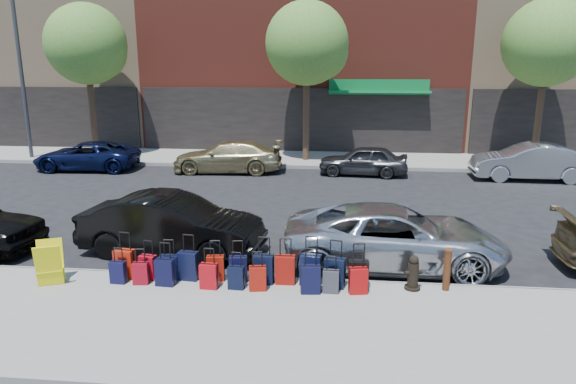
# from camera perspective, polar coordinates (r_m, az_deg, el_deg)

# --- Properties ---
(ground) EXTENTS (120.00, 120.00, 0.00)m
(ground) POSITION_cam_1_polar(r_m,az_deg,el_deg) (15.60, -2.19, -3.25)
(ground) COLOR black
(ground) RESTS_ON ground
(sidewalk_near) EXTENTS (60.00, 4.00, 0.15)m
(sidewalk_near) POSITION_cam_1_polar(r_m,az_deg,el_deg) (9.66, -7.66, -14.38)
(sidewalk_near) COLOR gray
(sidewalk_near) RESTS_ON ground
(sidewalk_far) EXTENTS (60.00, 4.00, 0.15)m
(sidewalk_far) POSITION_cam_1_polar(r_m,az_deg,el_deg) (25.25, 0.92, 3.70)
(sidewalk_far) COLOR gray
(sidewalk_far) RESTS_ON ground
(curb_near) EXTENTS (60.00, 0.08, 0.15)m
(curb_near) POSITION_cam_1_polar(r_m,az_deg,el_deg) (11.43, -5.32, -9.60)
(curb_near) COLOR gray
(curb_near) RESTS_ON ground
(curb_far) EXTENTS (60.00, 0.08, 0.15)m
(curb_far) POSITION_cam_1_polar(r_m,az_deg,el_deg) (23.27, 0.50, 2.80)
(curb_far) COLOR gray
(curb_far) RESTS_ON ground
(building_left) EXTENTS (15.00, 12.12, 16.00)m
(building_left) POSITION_cam_1_polar(r_m,az_deg,el_deg) (37.53, -24.35, 18.07)
(building_left) COLOR tan
(building_left) RESTS_ON ground
(tree_left) EXTENTS (3.80, 3.80, 7.27)m
(tree_left) POSITION_cam_1_polar(r_m,az_deg,el_deg) (27.03, -21.21, 14.85)
(tree_left) COLOR black
(tree_left) RESTS_ON sidewalk_far
(tree_center) EXTENTS (3.80, 3.80, 7.27)m
(tree_center) POSITION_cam_1_polar(r_m,az_deg,el_deg) (24.29, 2.44, 15.93)
(tree_center) COLOR black
(tree_center) RESTS_ON sidewalk_far
(tree_right) EXTENTS (3.80, 3.80, 7.27)m
(tree_right) POSITION_cam_1_polar(r_m,az_deg,el_deg) (25.88, 27.15, 14.33)
(tree_right) COLOR black
(tree_right) RESTS_ON sidewalk_far
(streetlight) EXTENTS (2.59, 0.18, 8.00)m
(streetlight) POSITION_cam_1_polar(r_m,az_deg,el_deg) (27.85, -27.26, 12.65)
(streetlight) COLOR #333338
(streetlight) RESTS_ON sidewalk_far
(suitcase_front_0) EXTENTS (0.44, 0.28, 1.02)m
(suitcase_front_0) POSITION_cam_1_polar(r_m,az_deg,el_deg) (11.70, -17.67, -7.59)
(suitcase_front_0) COLOR #AF1E0B
(suitcase_front_0) RESTS_ON sidewalk_near
(suitcase_front_1) EXTENTS (0.39, 0.26, 0.86)m
(suitcase_front_1) POSITION_cam_1_polar(r_m,az_deg,el_deg) (11.51, -15.27, -8.05)
(suitcase_front_1) COLOR #A50A17
(suitcase_front_1) RESTS_ON sidewalk_near
(suitcase_front_2) EXTENTS (0.38, 0.23, 0.90)m
(suitcase_front_2) POSITION_cam_1_polar(r_m,az_deg,el_deg) (11.34, -13.06, -8.18)
(suitcase_front_2) COLOR black
(suitcase_front_2) RESTS_ON sidewalk_near
(suitcase_front_3) EXTENTS (0.43, 0.27, 1.00)m
(suitcase_front_3) POSITION_cam_1_polar(r_m,az_deg,el_deg) (11.27, -11.01, -8.04)
(suitcase_front_3) COLOR black
(suitcase_front_3) RESTS_ON sidewalk_near
(suitcase_front_4) EXTENTS (0.39, 0.25, 0.89)m
(suitcase_front_4) POSITION_cam_1_polar(r_m,az_deg,el_deg) (11.14, -8.06, -8.37)
(suitcase_front_4) COLOR maroon
(suitcase_front_4) RESTS_ON sidewalk_near
(suitcase_front_5) EXTENTS (0.40, 0.25, 0.90)m
(suitcase_front_5) POSITION_cam_1_polar(r_m,az_deg,el_deg) (11.04, -5.56, -8.49)
(suitcase_front_5) COLOR black
(suitcase_front_5) RESTS_ON sidewalk_near
(suitcase_front_6) EXTENTS (0.43, 0.25, 1.01)m
(suitcase_front_6) POSITION_cam_1_polar(r_m,az_deg,el_deg) (10.91, -2.73, -8.53)
(suitcase_front_6) COLOR black
(suitcase_front_6) RESTS_ON sidewalk_near
(suitcase_front_7) EXTENTS (0.41, 0.23, 0.99)m
(suitcase_front_7) POSITION_cam_1_polar(r_m,az_deg,el_deg) (10.88, -0.30, -8.61)
(suitcase_front_7) COLOR maroon
(suitcase_front_7) RESTS_ON sidewalk_near
(suitcase_front_8) EXTENTS (0.46, 0.29, 1.04)m
(suitcase_front_8) POSITION_cam_1_polar(r_m,az_deg,el_deg) (10.84, 2.52, -8.61)
(suitcase_front_8) COLOR black
(suitcase_front_8) RESTS_ON sidewalk_near
(suitcase_front_9) EXTENTS (0.46, 0.31, 1.01)m
(suitcase_front_9) POSITION_cam_1_polar(r_m,az_deg,el_deg) (10.76, 5.22, -8.91)
(suitcase_front_9) COLOR black
(suitcase_front_9) RESTS_ON sidewalk_near
(suitcase_front_10) EXTENTS (0.41, 0.24, 0.96)m
(suitcase_front_10) POSITION_cam_1_polar(r_m,az_deg,el_deg) (10.77, 7.84, -9.05)
(suitcase_front_10) COLOR black
(suitcase_front_10) RESTS_ON sidewalk_near
(suitcase_back_0) EXTENTS (0.33, 0.21, 0.78)m
(suitcase_back_0) POSITION_cam_1_polar(r_m,az_deg,el_deg) (11.50, -18.34, -8.44)
(suitcase_back_0) COLOR black
(suitcase_back_0) RESTS_ON sidewalk_near
(suitcase_back_1) EXTENTS (0.34, 0.22, 0.77)m
(suitcase_back_1) POSITION_cam_1_polar(r_m,az_deg,el_deg) (11.32, -16.04, -8.65)
(suitcase_back_1) COLOR maroon
(suitcase_back_1) RESTS_ON sidewalk_near
(suitcase_back_2) EXTENTS (0.40, 0.25, 0.92)m
(suitcase_back_2) POSITION_cam_1_polar(r_m,az_deg,el_deg) (11.11, -13.49, -8.65)
(suitcase_back_2) COLOR black
(suitcase_back_2) RESTS_ON sidewalk_near
(suitcase_back_4) EXTENTS (0.37, 0.23, 0.86)m
(suitcase_back_4) POSITION_cam_1_polar(r_m,az_deg,el_deg) (10.80, -8.77, -9.20)
(suitcase_back_4) COLOR #AA0A12
(suitcase_back_4) RESTS_ON sidewalk_near
(suitcase_back_5) EXTENTS (0.34, 0.21, 0.78)m
(suitcase_back_5) POSITION_cam_1_polar(r_m,az_deg,el_deg) (10.72, -5.78, -9.42)
(suitcase_back_5) COLOR black
(suitcase_back_5) RESTS_ON sidewalk_near
(suitcase_back_6) EXTENTS (0.37, 0.26, 0.82)m
(suitcase_back_6) POSITION_cam_1_polar(r_m,az_deg,el_deg) (10.62, -3.39, -9.55)
(suitcase_back_6) COLOR maroon
(suitcase_back_6) RESTS_ON sidewalk_near
(suitcase_back_8) EXTENTS (0.41, 0.26, 0.93)m
(suitcase_back_8) POSITION_cam_1_polar(r_m,az_deg,el_deg) (10.48, 2.52, -9.66)
(suitcase_back_8) COLOR black
(suitcase_back_8) RESTS_ON sidewalk_near
(suitcase_back_9) EXTENTS (0.33, 0.20, 0.77)m
(suitcase_back_9) POSITION_cam_1_polar(r_m,az_deg,el_deg) (10.54, 4.78, -9.86)
(suitcase_back_9) COLOR #343338
(suitcase_back_9) RESTS_ON sidewalk_near
(suitcase_back_10) EXTENTS (0.39, 0.27, 0.87)m
(suitcase_back_10) POSITION_cam_1_polar(r_m,az_deg,el_deg) (10.56, 7.80, -9.71)
(suitcase_back_10) COLOR #A20A0B
(suitcase_back_10) RESTS_ON sidewalk_near
(fire_hydrant) EXTENTS (0.38, 0.33, 0.73)m
(fire_hydrant) POSITION_cam_1_polar(r_m,az_deg,el_deg) (10.92, 13.73, -8.80)
(fire_hydrant) COLOR black
(fire_hydrant) RESTS_ON sidewalk_near
(bollard) EXTENTS (0.16, 0.16, 0.87)m
(bollard) POSITION_cam_1_polar(r_m,az_deg,el_deg) (11.01, 17.26, -8.21)
(bollard) COLOR #38190C
(bollard) RESTS_ON sidewalk_near
(display_rack) EXTENTS (0.69, 0.72, 0.91)m
(display_rack) POSITION_cam_1_polar(r_m,az_deg,el_deg) (11.89, -24.97, -7.24)
(display_rack) COLOR yellow
(display_rack) RESTS_ON sidewalk_near
(car_near_1) EXTENTS (4.68, 2.04, 1.50)m
(car_near_1) POSITION_cam_1_polar(r_m,az_deg,el_deg) (13.11, -12.76, -3.61)
(car_near_1) COLOR black
(car_near_1) RESTS_ON ground
(car_near_2) EXTENTS (5.18, 2.45, 1.43)m
(car_near_2) POSITION_cam_1_polar(r_m,az_deg,el_deg) (12.31, 11.78, -4.89)
(car_near_2) COLOR silver
(car_near_2) RESTS_ON ground
(car_far_0) EXTENTS (4.61, 2.27, 1.26)m
(car_far_0) POSITION_cam_1_polar(r_m,az_deg,el_deg) (24.63, -21.47, 3.76)
(car_far_0) COLOR #0D1439
(car_far_0) RESTS_ON ground
(car_far_1) EXTENTS (4.83, 2.14, 1.38)m
(car_far_1) POSITION_cam_1_polar(r_m,az_deg,el_deg) (22.59, -6.71, 3.94)
(car_far_1) COLOR tan
(car_far_1) RESTS_ON ground
(car_far_2) EXTENTS (3.85, 1.84, 1.27)m
(car_far_2) POSITION_cam_1_polar(r_m,az_deg,el_deg) (22.07, 8.34, 3.50)
(car_far_2) COLOR #343436
(car_far_2) RESTS_ON ground
(car_far_3) EXTENTS (4.61, 1.73, 1.50)m
(car_far_3) POSITION_cam_1_polar(r_m,az_deg,el_deg) (23.11, 25.27, 3.06)
(car_far_3) COLOR #B4B8BC
(car_far_3) RESTS_ON ground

